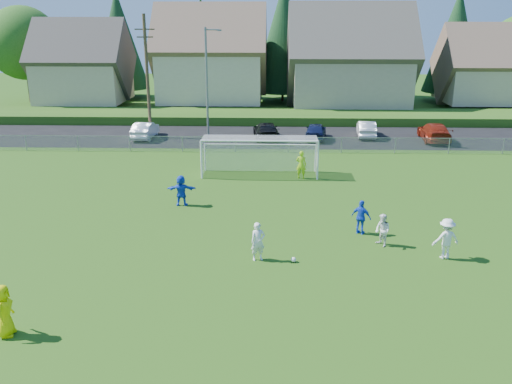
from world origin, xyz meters
TOP-DOWN VIEW (x-y plane):
  - ground at (0.00, 0.00)m, footprint 160.00×160.00m
  - asphalt_lot at (0.00, 27.50)m, footprint 60.00×60.00m
  - grass_embankment at (0.00, 35.00)m, footprint 70.00×6.00m
  - soccer_ball at (1.73, 2.86)m, footprint 0.22×0.22m
  - referee at (-7.72, -2.87)m, footprint 0.65×0.92m
  - player_white_a at (0.23, 3.05)m, footprint 0.70×0.58m
  - player_white_b at (5.74, 4.67)m, footprint 0.84×0.91m
  - player_white_c at (8.17, 3.47)m, footprint 1.24×0.84m
  - player_blue_a at (5.01, 6.08)m, footprint 1.04×0.86m
  - player_blue_b at (-4.11, 9.86)m, footprint 1.58×0.56m
  - goalkeeper at (2.64, 15.19)m, footprint 0.74×0.57m
  - car_b at (-9.89, 26.66)m, footprint 1.61×4.21m
  - car_d at (0.29, 26.63)m, footprint 2.43×4.97m
  - car_e at (4.42, 26.68)m, footprint 2.12×4.22m
  - car_f at (8.79, 27.78)m, footprint 1.79×4.22m
  - car_g at (14.13, 26.40)m, footprint 2.42×5.19m
  - soccer_goal at (0.00, 16.05)m, footprint 7.42×1.90m
  - chainlink_fence at (0.00, 22.00)m, footprint 52.06×0.06m
  - streetlight at (-4.45, 26.00)m, footprint 1.38×0.18m
  - utility_pole at (-9.50, 27.00)m, footprint 1.60×0.26m
  - houses_row at (1.97, 42.46)m, footprint 53.90×11.45m
  - tree_row at (1.04, 48.74)m, footprint 65.98×12.36m

SIDE VIEW (x-z plane):
  - ground at x=0.00m, z-range 0.00..0.00m
  - asphalt_lot at x=0.00m, z-range 0.01..0.01m
  - soccer_ball at x=1.73m, z-range 0.00..0.22m
  - grass_embankment at x=0.00m, z-range 0.00..0.80m
  - chainlink_fence at x=0.00m, z-range 0.03..1.23m
  - car_f at x=8.79m, z-range 0.00..1.35m
  - car_b at x=-9.89m, z-range 0.00..1.37m
  - car_e at x=4.42m, z-range 0.00..1.38m
  - car_d at x=0.29m, z-range 0.00..1.39m
  - car_g at x=14.13m, z-range 0.00..1.47m
  - player_white_b at x=5.74m, z-range 0.00..1.49m
  - player_blue_a at x=5.01m, z-range 0.00..1.65m
  - player_white_a at x=0.23m, z-range 0.00..1.66m
  - player_blue_b at x=-4.11m, z-range 0.00..1.69m
  - referee at x=-7.72m, z-range 0.00..1.77m
  - player_white_c at x=8.17m, z-range 0.00..1.78m
  - goalkeeper at x=2.64m, z-range 0.00..1.79m
  - soccer_goal at x=0.00m, z-range 0.38..2.88m
  - streetlight at x=-4.45m, z-range 0.34..9.34m
  - utility_pole at x=-9.50m, z-range 0.15..10.15m
  - tree_row at x=1.04m, z-range 0.01..13.81m
  - houses_row at x=1.97m, z-range 0.69..13.97m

